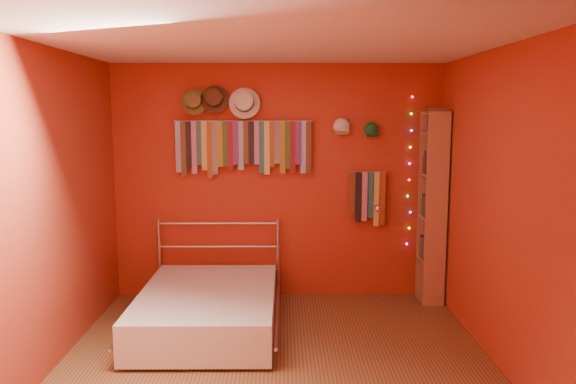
{
  "coord_description": "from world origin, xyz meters",
  "views": [
    {
      "loc": [
        0.06,
        -4.22,
        1.99
      ],
      "look_at": [
        0.1,
        0.9,
        1.26
      ],
      "focal_mm": 35.0,
      "sensor_mm": 36.0,
      "label": 1
    }
  ],
  "objects_px": {
    "bookshelf": "(437,207)",
    "tie_rack": "(243,145)",
    "bed": "(208,308)",
    "reading_lamp": "(377,208)"
  },
  "relations": [
    {
      "from": "bed",
      "to": "tie_rack",
      "type": "bearing_deg",
      "value": 74.19
    },
    {
      "from": "reading_lamp",
      "to": "tie_rack",
      "type": "bearing_deg",
      "value": 172.89
    },
    {
      "from": "tie_rack",
      "to": "bookshelf",
      "type": "xyz_separation_m",
      "value": [
        2.02,
        -0.15,
        -0.64
      ]
    },
    {
      "from": "bookshelf",
      "to": "tie_rack",
      "type": "bearing_deg",
      "value": 175.62
    },
    {
      "from": "tie_rack",
      "to": "bed",
      "type": "xyz_separation_m",
      "value": [
        -0.27,
        -0.95,
        -1.45
      ]
    },
    {
      "from": "bed",
      "to": "bookshelf",
      "type": "bearing_deg",
      "value": 19.21
    },
    {
      "from": "reading_lamp",
      "to": "bed",
      "type": "distance_m",
      "value": 2.01
    },
    {
      "from": "tie_rack",
      "to": "reading_lamp",
      "type": "height_order",
      "value": "tie_rack"
    },
    {
      "from": "tie_rack",
      "to": "bed",
      "type": "distance_m",
      "value": 1.75
    },
    {
      "from": "bookshelf",
      "to": "bed",
      "type": "distance_m",
      "value": 2.56
    }
  ]
}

